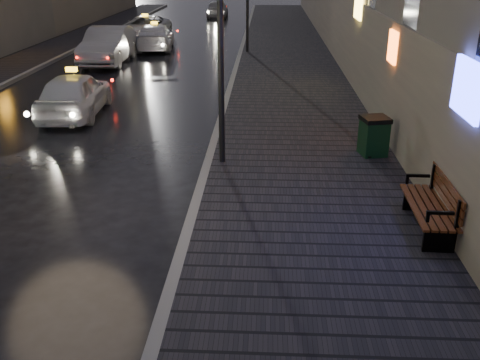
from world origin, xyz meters
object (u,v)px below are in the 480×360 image
object	(u,v)px
bench	(434,205)
taxi_far	(146,28)
trash_bin	(374,136)
taxi_mid	(155,37)
car_left_mid	(108,45)
taxi_near	(74,94)
car_far	(217,9)
lamp_near	(220,18)

from	to	relation	value
bench	taxi_far	distance (m)	26.41
bench	trash_bin	bearing A→B (deg)	96.73
taxi_mid	car_left_mid	bearing A→B (deg)	63.86
bench	taxi_near	world-z (taller)	taxi_near
taxi_far	taxi_mid	bearing A→B (deg)	-66.96
trash_bin	car_far	world-z (taller)	car_far
car_far	taxi_far	bearing A→B (deg)	74.83
trash_bin	lamp_near	bearing A→B (deg)	177.70
lamp_near	car_left_mid	size ratio (longest dim) A/B	1.05
car_left_mid	car_far	bearing A→B (deg)	79.20
car_left_mid	taxi_far	bearing A→B (deg)	87.58
taxi_far	trash_bin	bearing A→B (deg)	-60.05
taxi_near	taxi_far	distance (m)	16.73
car_left_mid	taxi_mid	xyz separation A→B (m)	(1.43, 4.02, -0.16)
lamp_near	car_left_mid	bearing A→B (deg)	116.03
trash_bin	bench	bearing A→B (deg)	-97.36
taxi_mid	car_far	xyz separation A→B (m)	(1.93, 16.35, 0.01)
trash_bin	taxi_mid	xyz separation A→B (m)	(-8.77, 16.63, 0.03)
trash_bin	taxi_far	size ratio (longest dim) A/B	0.20
taxi_far	car_left_mid	bearing A→B (deg)	-87.40
car_far	bench	bearing A→B (deg)	100.14
lamp_near	bench	world-z (taller)	lamp_near
bench	trash_bin	xyz separation A→B (m)	(-0.36, 3.97, 0.00)
bench	taxi_mid	size ratio (longest dim) A/B	0.42
trash_bin	car_left_mid	distance (m)	16.21
car_far	taxi_mid	bearing A→B (deg)	82.39
taxi_mid	trash_bin	bearing A→B (deg)	111.26
bench	taxi_mid	xyz separation A→B (m)	(-9.13, 20.59, 0.03)
bench	car_far	bearing A→B (deg)	102.58
car_left_mid	taxi_far	size ratio (longest dim) A/B	1.02
bench	taxi_far	xyz separation A→B (m)	(-10.43, 24.27, 0.04)
taxi_near	taxi_mid	distance (m)	13.00
taxi_far	lamp_near	bearing A→B (deg)	-69.58
bench	trash_bin	distance (m)	3.98
taxi_near	taxi_mid	bearing A→B (deg)	-93.68
lamp_near	taxi_near	bearing A→B (deg)	139.60
taxi_far	car_far	size ratio (longest dim) A/B	1.23
lamp_near	taxi_near	xyz separation A→B (m)	(-5.05, 4.30, -2.78)
bench	taxi_mid	bearing A→B (deg)	115.46
bench	taxi_near	xyz separation A→B (m)	(-9.13, 7.59, 0.06)
trash_bin	car_far	xyz separation A→B (m)	(-6.84, 32.98, 0.04)
taxi_near	lamp_near	bearing A→B (deg)	135.93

